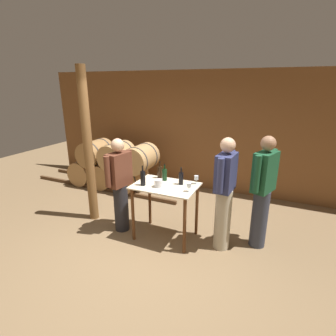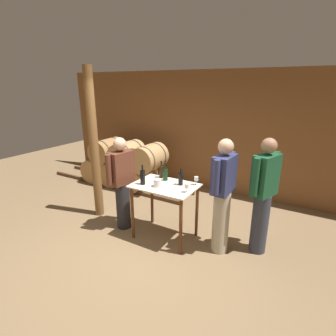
% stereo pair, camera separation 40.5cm
% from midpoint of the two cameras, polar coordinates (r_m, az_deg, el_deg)
% --- Properties ---
extents(ground_plane, '(14.00, 14.00, 0.00)m').
position_cam_midpoint_polar(ground_plane, '(4.08, -8.55, -18.45)').
color(ground_plane, brown).
extents(back_wall, '(8.40, 0.05, 2.70)m').
position_cam_midpoint_polar(back_wall, '(6.05, 6.00, 7.77)').
color(back_wall, brown).
rests_on(back_wall, ground_plane).
extents(barrel_rack, '(3.88, 0.76, 1.12)m').
position_cam_midpoint_polar(barrel_rack, '(6.42, -13.84, 0.51)').
color(barrel_rack, '#4C331E').
rests_on(barrel_rack, ground_plane).
extents(tasting_table, '(0.99, 0.68, 0.91)m').
position_cam_midpoint_polar(tasting_table, '(4.12, -3.40, -6.27)').
color(tasting_table, beige).
rests_on(tasting_table, ground_plane).
extents(wooden_post, '(0.16, 0.16, 2.70)m').
position_cam_midpoint_polar(wooden_post, '(4.79, -19.37, 4.18)').
color(wooden_post, brown).
rests_on(wooden_post, ground_plane).
extents(wine_bottle_far_left, '(0.08, 0.08, 0.32)m').
position_cam_midpoint_polar(wine_bottle_far_left, '(4.04, -8.36, -2.19)').
color(wine_bottle_far_left, black).
rests_on(wine_bottle_far_left, tasting_table).
extents(wine_bottle_left, '(0.08, 0.08, 0.29)m').
position_cam_midpoint_polar(wine_bottle_left, '(4.33, -4.47, -0.88)').
color(wine_bottle_left, black).
rests_on(wine_bottle_left, tasting_table).
extents(wine_bottle_center, '(0.08, 0.08, 0.28)m').
position_cam_midpoint_polar(wine_bottle_center, '(4.22, -3.50, -1.44)').
color(wine_bottle_center, black).
rests_on(wine_bottle_center, tasting_table).
extents(wine_bottle_right, '(0.07, 0.07, 0.28)m').
position_cam_midpoint_polar(wine_bottle_right, '(4.04, -0.01, -2.24)').
color(wine_bottle_right, black).
rests_on(wine_bottle_right, tasting_table).
extents(wine_glass_near_left, '(0.06, 0.06, 0.14)m').
position_cam_midpoint_polar(wine_glass_near_left, '(4.07, 3.37, -2.24)').
color(wine_glass_near_left, silver).
rests_on(wine_glass_near_left, tasting_table).
extents(wine_glass_near_center, '(0.06, 0.06, 0.13)m').
position_cam_midpoint_polar(wine_glass_near_center, '(3.78, 1.55, -3.88)').
color(wine_glass_near_center, silver).
rests_on(wine_glass_near_center, tasting_table).
extents(ice_bucket, '(0.12, 0.12, 0.12)m').
position_cam_midpoint_polar(ice_bucket, '(3.97, -5.02, -3.38)').
color(ice_bucket, silver).
rests_on(ice_bucket, tasting_table).
extents(person_host, '(0.25, 0.59, 1.71)m').
position_cam_midpoint_polar(person_host, '(3.83, 9.25, -5.38)').
color(person_host, '#B7AD93').
rests_on(person_host, ground_plane).
extents(person_visitor_with_scarf, '(0.29, 0.58, 1.59)m').
position_cam_midpoint_polar(person_visitor_with_scarf, '(4.40, -13.05, -3.42)').
color(person_visitor_with_scarf, '#232328').
rests_on(person_visitor_with_scarf, ground_plane).
extents(person_visitor_bearded, '(0.34, 0.56, 1.72)m').
position_cam_midpoint_polar(person_visitor_bearded, '(4.00, 17.22, -4.79)').
color(person_visitor_bearded, '#333847').
rests_on(person_visitor_bearded, ground_plane).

